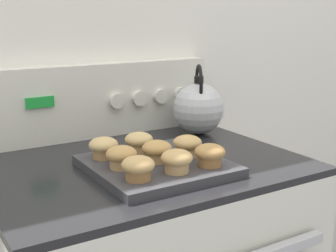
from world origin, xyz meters
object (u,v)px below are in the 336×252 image
Objects in this scene: muffin_pan at (155,166)px; tea_kettle at (198,107)px; muffin_r1_c0 at (121,156)px; muffin_r1_c1 at (156,151)px; muffin_r2_c0 at (104,147)px; muffin_r1_c2 at (187,145)px; muffin_r2_c1 at (138,142)px; muffin_r0_c2 at (210,154)px; muffin_r0_c0 at (138,167)px; muffin_r0_c1 at (175,161)px.

tea_kettle is (0.29, 0.23, 0.07)m from muffin_pan.
tea_kettle is at bearing 31.81° from muffin_r1_c0.
muffin_r1_c1 is 1.00× the size of muffin_r2_c0.
muffin_r1_c2 and muffin_r2_c1 have the same top height.
muffin_r1_c0 is 1.00× the size of muffin_r1_c1.
muffin_r0_c2 is at bearing -26.97° from muffin_r1_c0.
muffin_r0_c2 is at bearing -89.53° from muffin_r1_c2.
muffin_r1_c1 and muffin_r2_c0 have the same top height.
muffin_r2_c0 is 0.41m from tea_kettle.
muffin_r1_c0 is 1.00× the size of muffin_r1_c2.
muffin_r1_c0 is 0.44m from tea_kettle.
muffin_r1_c1 is (0.09, 0.09, 0.00)m from muffin_r0_c0.
muffin_r1_c2 is 1.00× the size of muffin_r2_c1.
muffin_r0_c2 reaches higher than muffin_pan.
muffin_r0_c1 is at bearing -131.84° from tea_kettle.
muffin_pan is at bearing 138.21° from muffin_r1_c1.
muffin_r1_c1 is (0.09, -0.00, 0.00)m from muffin_r1_c0.
muffin_pan is at bearing -0.53° from muffin_r1_c0.
muffin_r1_c1 is at bearing -178.58° from muffin_r1_c2.
muffin_r0_c0 is at bearing -139.84° from tea_kettle.
muffin_r0_c0 is at bearing -117.73° from muffin_r2_c1.
muffin_r1_c0 is 0.12m from muffin_r2_c1.
muffin_r1_c1 is 0.13m from muffin_r2_c0.
muffin_pan is at bearing 135.38° from muffin_r0_c2.
muffin_pan is 4.32× the size of muffin_r1_c2.
muffin_r0_c2 is 0.09m from muffin_r1_c2.
muffin_r2_c0 is at bearing -159.41° from tea_kettle.
muffin_pan is at bearing -44.87° from muffin_r2_c0.
tea_kettle reaches higher than muffin_r2_c0.
muffin_r0_c0 is 0.20m from muffin_r2_c1.
tea_kettle reaches higher than muffin_pan.
muffin_r0_c2 is 1.00× the size of muffin_r2_c0.
muffin_r0_c2 is (0.09, -0.09, 0.04)m from muffin_pan.
muffin_r0_c2 and muffin_r1_c0 have the same top height.
muffin_r0_c0 is 1.00× the size of muffin_r1_c1.
muffin_r0_c0 and muffin_r0_c1 have the same top height.
muffin_r2_c1 is at bearing 44.95° from muffin_r1_c0.
muffin_r1_c1 is 0.33× the size of tea_kettle.
muffin_r2_c0 is (-0.18, 0.18, 0.00)m from muffin_r0_c2.
muffin_r1_c1 and muffin_r1_c2 have the same top height.
muffin_r1_c2 is at bearing 0.43° from muffin_pan.
muffin_r0_c2 is at bearing -1.26° from muffin_r0_c0.
muffin_r2_c1 reaches higher than muffin_pan.
muffin_r0_c0 is (-0.09, -0.09, 0.04)m from muffin_pan.
muffin_r0_c0 and muffin_r1_c0 have the same top height.
muffin_r0_c0 is 1.00× the size of muffin_r1_c2.
tea_kettle is (0.38, 0.14, 0.03)m from muffin_r2_c0.
muffin_r1_c1 is at bearing -44.81° from muffin_r2_c0.
muffin_r0_c2 is 1.00× the size of muffin_r2_c1.
muffin_r1_c2 is at bearing 25.49° from muffin_r0_c0.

